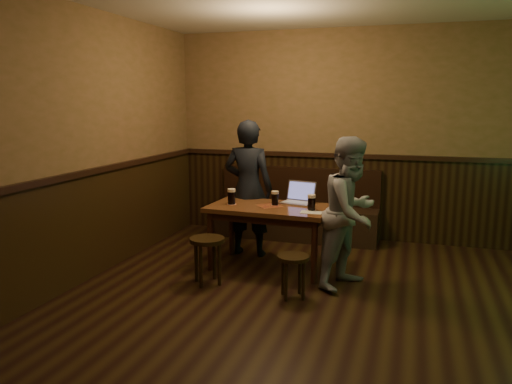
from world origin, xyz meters
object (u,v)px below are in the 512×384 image
Objects in this scene: bench at (297,215)px; laptop at (299,198)px; person_grey at (351,213)px; person_suit at (248,188)px; stool_right at (293,264)px; pint_right at (312,202)px; pub_table at (270,214)px; pint_left at (232,197)px; stool_left at (207,247)px; pint_mid at (275,198)px.

bench is 5.65× the size of laptop.
person_grey is (0.65, -0.55, -0.02)m from laptop.
stool_right is at bearing 125.38° from person_suit.
pint_right reaches higher than stool_right.
stool_right is (0.46, -0.77, -0.29)m from pub_table.
pint_left is 0.92m from pint_right.
pint_left is at bearing 104.66° from person_grey.
pint_right reaches higher than pub_table.
laptop is at bearing 51.67° from stool_left.
bench reaches higher than pub_table.
laptop is at bearing 42.87° from pint_mid.
bench reaches higher than stool_right.
pub_table is at bearing -129.81° from pint_mid.
person_grey is at bearing 15.44° from stool_left.
bench is at bearing 108.92° from pint_right.
pub_table is 3.49× the size of laptop.
stool_right is (0.46, -2.10, 0.02)m from bench.
pint_left is (-0.43, -1.38, 0.49)m from bench.
stool_right is 0.80m from person_grey.
pint_right is at bearing 90.12° from person_grey.
bench reaches higher than stool_left.
pint_left is (-0.43, -0.05, 0.18)m from pub_table.
pub_table is 0.94m from stool_right.
pint_left is at bearing -167.88° from pint_mid.
person_suit reaches higher than pint_right.
pint_mid is at bearing -125.64° from laptop.
bench is 2.05m from stool_left.
pint_right reaches higher than pint_mid.
pub_table is at bearing -90.00° from bench.
pub_table is at bearing -124.26° from laptop.
person_suit reaches higher than pint_mid.
person_grey is (1.36, -0.24, -0.04)m from pint_left.
pub_table is 3.28× the size of stool_right.
stool_right is 2.55× the size of pint_mid.
person_grey is (0.44, -0.20, -0.04)m from pint_right.
stool_left is 1.24× the size of laptop.
person_suit is (-0.39, -0.91, 0.51)m from bench.
stool_right is 2.30× the size of pint_left.
pub_table is at bearing 120.75° from stool_right.
person_grey is at bearing 45.74° from stool_right.
pint_mid is at bearing 140.00° from person_suit.
pint_mid is 0.11× the size of person_grey.
stool_right is 1.06× the size of laptop.
laptop is (-0.18, 1.03, 0.44)m from stool_right.
person_suit is at bearing 178.40° from laptop.
laptop is at bearing 46.81° from pub_table.
pint_right is 0.49m from person_grey.
pint_mid is at bearing 93.49° from person_grey.
laptop is (-0.21, 0.35, -0.02)m from pint_right.
bench is at bearing 54.36° from person_grey.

